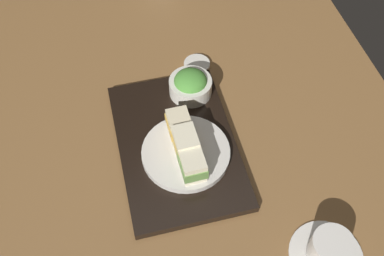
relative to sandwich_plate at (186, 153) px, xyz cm
name	(u,v)px	position (x,y,z in cm)	size (l,w,h in cm)	color
ground_plane	(199,128)	(-8.79, 5.41, -4.25)	(140.00, 100.00, 3.00)	brown
serving_tray	(177,145)	(-3.74, -1.29, -1.76)	(40.24, 26.33, 1.99)	black
sandwich_plate	(186,153)	(0.00, 0.00, 0.00)	(19.81, 19.81, 1.52)	silver
sandwich_near	(179,125)	(-5.38, -0.17, 3.38)	(6.85, 5.35, 5.23)	beige
sandwich_middle	(186,143)	(0.00, 0.00, 3.83)	(6.75, 5.11, 6.14)	#EFE5C1
sandwich_far	(192,164)	(5.38, 0.17, 3.59)	(6.99, 5.28, 5.66)	#EFE5C1
salad_bowl	(191,84)	(-17.61, 5.62, 2.07)	(10.50, 10.50, 6.30)	silver
coffee_cup	(329,251)	(28.77, 21.69, 0.21)	(14.78, 14.78, 6.89)	silver
small_sauce_dish	(197,65)	(-27.59, 9.59, -2.17)	(6.89, 6.89, 1.17)	silver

